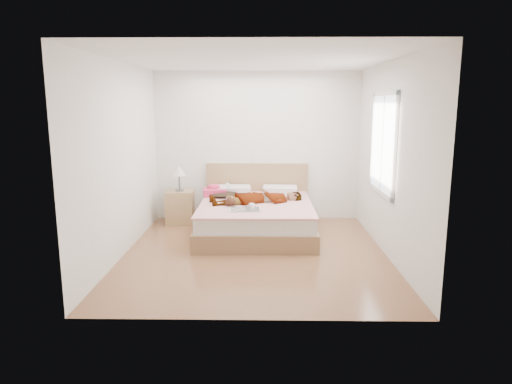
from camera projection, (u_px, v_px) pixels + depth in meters
The scene contains 11 objects.
ground at pixel (255, 253), 6.34m from camera, with size 4.00×4.00×0.00m, color #513119.
woman at pixel (258, 195), 7.22m from camera, with size 0.57×1.51×0.21m, color silver.
hair at pixel (224, 194), 7.68m from camera, with size 0.46×0.57×0.08m, color black.
phone at pixel (228, 185), 7.60m from camera, with size 0.05×0.11×0.01m, color silver.
room_shell at pixel (383, 143), 6.32m from camera, with size 4.00×4.00×4.00m.
bed at pixel (256, 216), 7.30m from camera, with size 1.80×2.08×1.00m.
towel at pixel (214, 191), 7.70m from camera, with size 0.42×0.35×0.20m.
magazine at pixel (245, 209), 6.68m from camera, with size 0.49×0.34×0.03m.
coffee_mug at pixel (252, 207), 6.68m from camera, with size 0.13×0.10×0.10m.
plush_toy at pixel (230, 201), 6.95m from camera, with size 0.18×0.25×0.13m.
nightstand at pixel (180, 204), 7.87m from camera, with size 0.49×0.44×1.00m.
Camera 1 is at (0.12, -6.06, 2.05)m, focal length 32.00 mm.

